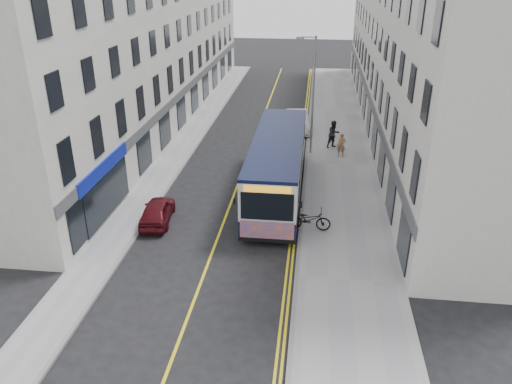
% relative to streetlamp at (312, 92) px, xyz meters
% --- Properties ---
extents(ground, '(140.00, 140.00, 0.00)m').
position_rel_streetlamp_xyz_m(ground, '(-4.17, -14.00, -4.38)').
color(ground, black).
rests_on(ground, ground).
extents(pavement_east, '(4.50, 64.00, 0.12)m').
position_rel_streetlamp_xyz_m(pavement_east, '(2.08, -2.00, -4.32)').
color(pavement_east, gray).
rests_on(pavement_east, ground).
extents(pavement_west, '(2.00, 64.00, 0.12)m').
position_rel_streetlamp_xyz_m(pavement_west, '(-9.17, -2.00, -4.32)').
color(pavement_west, gray).
rests_on(pavement_west, ground).
extents(kerb_east, '(0.18, 64.00, 0.13)m').
position_rel_streetlamp_xyz_m(kerb_east, '(-0.17, -2.00, -4.32)').
color(kerb_east, slate).
rests_on(kerb_east, ground).
extents(kerb_west, '(0.18, 64.00, 0.13)m').
position_rel_streetlamp_xyz_m(kerb_west, '(-8.17, -2.00, -4.32)').
color(kerb_west, slate).
rests_on(kerb_west, ground).
extents(road_centre_line, '(0.12, 64.00, 0.01)m').
position_rel_streetlamp_xyz_m(road_centre_line, '(-4.17, -2.00, -4.38)').
color(road_centre_line, yellow).
rests_on(road_centre_line, ground).
extents(road_dbl_yellow_inner, '(0.10, 64.00, 0.01)m').
position_rel_streetlamp_xyz_m(road_dbl_yellow_inner, '(-0.62, -2.00, -4.38)').
color(road_dbl_yellow_inner, yellow).
rests_on(road_dbl_yellow_inner, ground).
extents(road_dbl_yellow_outer, '(0.10, 64.00, 0.01)m').
position_rel_streetlamp_xyz_m(road_dbl_yellow_outer, '(-0.42, -2.00, -4.38)').
color(road_dbl_yellow_outer, yellow).
rests_on(road_dbl_yellow_outer, ground).
extents(terrace_east, '(6.00, 46.00, 13.00)m').
position_rel_streetlamp_xyz_m(terrace_east, '(7.33, 7.00, 2.12)').
color(terrace_east, silver).
rests_on(terrace_east, ground).
extents(terrace_west, '(6.00, 46.00, 13.00)m').
position_rel_streetlamp_xyz_m(terrace_west, '(-13.17, 7.00, 2.12)').
color(terrace_west, silver).
rests_on(terrace_west, ground).
extents(streetlamp, '(1.32, 0.18, 8.00)m').
position_rel_streetlamp_xyz_m(streetlamp, '(0.00, 0.00, 0.00)').
color(streetlamp, gray).
rests_on(streetlamp, ground).
extents(city_bus, '(2.77, 11.89, 3.46)m').
position_rel_streetlamp_xyz_m(city_bus, '(-1.69, -7.00, -2.49)').
color(city_bus, black).
rests_on(city_bus, ground).
extents(bicycle, '(2.18, 0.82, 1.13)m').
position_rel_streetlamp_xyz_m(bicycle, '(0.23, -11.08, -3.70)').
color(bicycle, black).
rests_on(bicycle, pavement_east).
extents(pedestrian_near, '(0.66, 0.50, 1.61)m').
position_rel_streetlamp_xyz_m(pedestrian_near, '(2.16, -0.51, -3.46)').
color(pedestrian_near, '#936543').
rests_on(pedestrian_near, pavement_east).
extents(pedestrian_far, '(1.21, 1.16, 1.98)m').
position_rel_streetlamp_xyz_m(pedestrian_far, '(1.66, 1.19, -3.27)').
color(pedestrian_far, black).
rests_on(pedestrian_far, pavement_east).
extents(car_white, '(2.18, 4.82, 1.53)m').
position_rel_streetlamp_xyz_m(car_white, '(-1.09, 5.18, -3.62)').
color(car_white, silver).
rests_on(car_white, ground).
extents(car_maroon, '(1.80, 3.70, 1.22)m').
position_rel_streetlamp_xyz_m(car_maroon, '(-7.57, -10.97, -3.77)').
color(car_maroon, '#4A0C12').
rests_on(car_maroon, ground).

